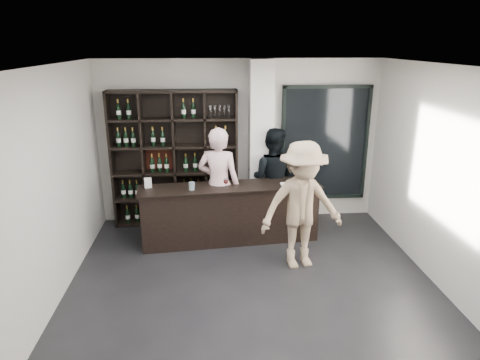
{
  "coord_description": "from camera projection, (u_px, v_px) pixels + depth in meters",
  "views": [
    {
      "loc": [
        -0.56,
        -4.76,
        3.16
      ],
      "look_at": [
        -0.11,
        1.1,
        1.26
      ],
      "focal_mm": 32.0,
      "sensor_mm": 36.0,
      "label": 1
    }
  ],
  "objects": [
    {
      "name": "floor",
      "position": [
        255.0,
        299.0,
        5.53
      ],
      "size": [
        5.0,
        5.5,
        0.01
      ],
      "primitive_type": "cube",
      "color": "black",
      "rests_on": "ground"
    },
    {
      "name": "wine_shelf",
      "position": [
        175.0,
        159.0,
        7.51
      ],
      "size": [
        2.2,
        0.35,
        2.4
      ],
      "primitive_type": null,
      "color": "black",
      "rests_on": "floor"
    },
    {
      "name": "structural_column",
      "position": [
        260.0,
        145.0,
        7.45
      ],
      "size": [
        0.4,
        0.4,
        2.9
      ],
      "primitive_type": "cube",
      "color": "silver",
      "rests_on": "floor"
    },
    {
      "name": "glass_panel",
      "position": [
        325.0,
        144.0,
        7.76
      ],
      "size": [
        1.6,
        0.08,
        2.1
      ],
      "color": "black",
      "rests_on": "floor"
    },
    {
      "name": "tasting_counter",
      "position": [
        230.0,
        213.0,
        7.0
      ],
      "size": [
        2.93,
        0.61,
        0.96
      ],
      "rotation": [
        0.0,
        0.0,
        0.1
      ],
      "color": "black",
      "rests_on": "floor"
    },
    {
      "name": "taster_pink",
      "position": [
        219.0,
        185.0,
        6.96
      ],
      "size": [
        0.79,
        0.62,
        1.89
      ],
      "primitive_type": "imported",
      "rotation": [
        0.0,
        0.0,
        2.87
      ],
      "color": "#F2C5C9",
      "rests_on": "floor"
    },
    {
      "name": "taster_black",
      "position": [
        272.0,
        178.0,
        7.48
      ],
      "size": [
        1.04,
        0.91,
        1.79
      ],
      "primitive_type": "imported",
      "rotation": [
        0.0,
        0.0,
        2.82
      ],
      "color": "black",
      "rests_on": "floor"
    },
    {
      "name": "customer",
      "position": [
        302.0,
        206.0,
        6.08
      ],
      "size": [
        1.31,
        0.88,
        1.88
      ],
      "primitive_type": "imported",
      "rotation": [
        0.0,
        0.0,
        0.16
      ],
      "color": "#9B8366",
      "rests_on": "floor"
    },
    {
      "name": "wine_glass",
      "position": [
        226.0,
        183.0,
        6.72
      ],
      "size": [
        0.08,
        0.08,
        0.18
      ],
      "primitive_type": null,
      "rotation": [
        0.0,
        0.0,
        -0.07
      ],
      "color": "white",
      "rests_on": "tasting_counter"
    },
    {
      "name": "spit_cup",
      "position": [
        192.0,
        186.0,
        6.66
      ],
      "size": [
        0.09,
        0.09,
        0.12
      ],
      "primitive_type": "cylinder",
      "rotation": [
        0.0,
        0.0,
        -0.03
      ],
      "color": "silver",
      "rests_on": "tasting_counter"
    },
    {
      "name": "napkin_stack",
      "position": [
        285.0,
        184.0,
        6.91
      ],
      "size": [
        0.13,
        0.13,
        0.02
      ],
      "primitive_type": "cube",
      "rotation": [
        0.0,
        0.0,
        0.0
      ],
      "color": "white",
      "rests_on": "tasting_counter"
    },
    {
      "name": "card_stand",
      "position": [
        148.0,
        183.0,
        6.75
      ],
      "size": [
        0.12,
        0.08,
        0.16
      ],
      "primitive_type": "cube",
      "rotation": [
        0.0,
        0.0,
        0.31
      ],
      "color": "white",
      "rests_on": "tasting_counter"
    }
  ]
}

